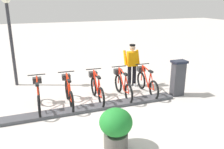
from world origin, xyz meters
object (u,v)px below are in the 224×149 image
Objects in this scene: payment_kiosk at (178,77)px; lamp_post at (9,27)px; bike_docked_4 at (39,96)px; planter_bush at (116,126)px; bike_docked_3 at (69,92)px; bike_docked_1 at (122,85)px; worker_near_rack at (132,63)px; bike_docked_0 at (146,82)px; bike_docked_2 at (97,88)px.

lamp_post reaches higher than payment_kiosk.
planter_bush is (-2.75, -1.52, 0.11)m from bike_docked_4.
payment_kiosk reaches higher than bike_docked_3.
worker_near_rack is (0.92, -0.78, 0.48)m from bike_docked_1.
lamp_post is at bearing 32.81° from bike_docked_3.
planter_bush is at bearing -157.25° from lamp_post.
bike_docked_3 is (0.57, 3.78, -0.24)m from payment_kiosk.
bike_docked_0 is 0.95m from bike_docked_1.
planter_bush is (-2.75, 1.32, 0.11)m from bike_docked_1.
bike_docked_1 is 1.77× the size of planter_bush.
lamp_post reaches higher than bike_docked_3.
bike_docked_0 is 3.79m from bike_docked_4.
worker_near_rack reaches higher than payment_kiosk.
bike_docked_4 is 3.26m from lamp_post.
bike_docked_1 is (0.57, 1.88, -0.24)m from payment_kiosk.
bike_docked_1 is at bearing -125.87° from lamp_post.
lamp_post reaches higher than bike_docked_2.
bike_docked_1 is 1.00× the size of bike_docked_2.
lamp_post is at bearing 69.15° from worker_near_rack.
payment_kiosk is 2.90m from bike_docked_2.
planter_bush is at bearing 150.20° from worker_near_rack.
bike_docked_0 reaches higher than planter_bush.
bike_docked_0 is at bearing -90.00° from bike_docked_3.
bike_docked_0 is (0.57, 0.94, -0.24)m from payment_kiosk.
bike_docked_4 is 3.77m from worker_near_rack.
bike_docked_4 is at bearing 28.96° from planter_bush.
payment_kiosk is 6.49m from lamp_post.
bike_docked_1 reaches higher than planter_bush.
bike_docked_0 is 5.51m from lamp_post.
bike_docked_2 is 1.00× the size of bike_docked_4.
bike_docked_0 is at bearing 58.57° from payment_kiosk.
bike_docked_3 is 0.95m from bike_docked_4.
bike_docked_3 is 1.04× the size of worker_near_rack.
planter_bush is (-3.67, 2.10, -0.37)m from worker_near_rack.
bike_docked_1 is at bearing -90.00° from bike_docked_3.
bike_docked_0 is at bearing -169.81° from worker_near_rack.
worker_near_rack is 0.48× the size of lamp_post.
bike_docked_2 is (0.00, 0.95, 0.00)m from bike_docked_1.
payment_kiosk is 0.74× the size of bike_docked_3.
payment_kiosk is at bearing -120.01° from lamp_post.
bike_docked_2 and bike_docked_3 have the same top height.
bike_docked_2 is 1.77× the size of planter_bush.
payment_kiosk is 0.77× the size of worker_near_rack.
lamp_post is (2.57, 1.65, 1.89)m from bike_docked_3.
bike_docked_0 is 2.84m from bike_docked_3.
bike_docked_4 reaches higher than planter_bush.
bike_docked_1 is 4.77m from lamp_post.
worker_near_rack is 1.71× the size of planter_bush.
payment_kiosk is 3.83m from bike_docked_3.
bike_docked_3 is 2.81m from planter_bush.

